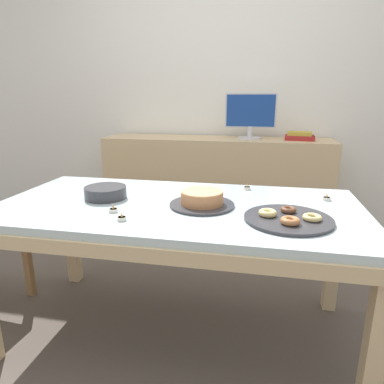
{
  "coord_description": "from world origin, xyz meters",
  "views": [
    {
      "loc": [
        0.38,
        -1.53,
        1.22
      ],
      "look_at": [
        0.07,
        0.01,
        0.78
      ],
      "focal_mm": 32.0,
      "sensor_mm": 36.0,
      "label": 1
    }
  ],
  "objects_px": {
    "tealight_centre": "(195,189)",
    "tealight_near_front": "(327,198)",
    "cake_chocolate_round": "(202,200)",
    "tealight_near_cakes": "(247,188)",
    "tealight_right_edge": "(113,210)",
    "plate_stack": "(106,192)",
    "book_stack": "(300,136)",
    "pastry_platter": "(288,218)",
    "tealight_left_edge": "(122,218)",
    "computer_monitor": "(250,116)"
  },
  "relations": [
    {
      "from": "pastry_platter",
      "to": "tealight_right_edge",
      "type": "height_order",
      "value": "pastry_platter"
    },
    {
      "from": "book_stack",
      "to": "cake_chocolate_round",
      "type": "height_order",
      "value": "book_stack"
    },
    {
      "from": "tealight_near_cakes",
      "to": "computer_monitor",
      "type": "bearing_deg",
      "value": 91.89
    },
    {
      "from": "cake_chocolate_round",
      "to": "plate_stack",
      "type": "relative_size",
      "value": 1.46
    },
    {
      "from": "plate_stack",
      "to": "book_stack",
      "type": "bearing_deg",
      "value": 53.09
    },
    {
      "from": "cake_chocolate_round",
      "to": "tealight_near_front",
      "type": "bearing_deg",
      "value": 19.76
    },
    {
      "from": "book_stack",
      "to": "pastry_platter",
      "type": "height_order",
      "value": "book_stack"
    },
    {
      "from": "computer_monitor",
      "to": "tealight_centre",
      "type": "xyz_separation_m",
      "value": [
        -0.24,
        -1.2,
        -0.33
      ]
    },
    {
      "from": "pastry_platter",
      "to": "plate_stack",
      "type": "relative_size",
      "value": 1.74
    },
    {
      "from": "plate_stack",
      "to": "tealight_near_front",
      "type": "bearing_deg",
      "value": 9.38
    },
    {
      "from": "book_stack",
      "to": "tealight_centre",
      "type": "distance_m",
      "value": 1.38
    },
    {
      "from": "book_stack",
      "to": "tealight_near_front",
      "type": "distance_m",
      "value": 1.26
    },
    {
      "from": "cake_chocolate_round",
      "to": "tealight_right_edge",
      "type": "height_order",
      "value": "cake_chocolate_round"
    },
    {
      "from": "tealight_right_edge",
      "to": "book_stack",
      "type": "bearing_deg",
      "value": 59.87
    },
    {
      "from": "tealight_centre",
      "to": "tealight_near_front",
      "type": "relative_size",
      "value": 1.0
    },
    {
      "from": "cake_chocolate_round",
      "to": "plate_stack",
      "type": "bearing_deg",
      "value": 176.31
    },
    {
      "from": "tealight_right_edge",
      "to": "tealight_near_front",
      "type": "xyz_separation_m",
      "value": [
        0.97,
        0.38,
        0.0
      ]
    },
    {
      "from": "cake_chocolate_round",
      "to": "tealight_near_cakes",
      "type": "relative_size",
      "value": 7.66
    },
    {
      "from": "plate_stack",
      "to": "tealight_near_cakes",
      "type": "distance_m",
      "value": 0.77
    },
    {
      "from": "pastry_platter",
      "to": "tealight_near_front",
      "type": "distance_m",
      "value": 0.4
    },
    {
      "from": "tealight_near_front",
      "to": "pastry_platter",
      "type": "bearing_deg",
      "value": -121.45
    },
    {
      "from": "computer_monitor",
      "to": "pastry_platter",
      "type": "height_order",
      "value": "computer_monitor"
    },
    {
      "from": "book_stack",
      "to": "tealight_left_edge",
      "type": "height_order",
      "value": "book_stack"
    },
    {
      "from": "tealight_centre",
      "to": "tealight_near_front",
      "type": "height_order",
      "value": "same"
    },
    {
      "from": "tealight_centre",
      "to": "tealight_near_cakes",
      "type": "distance_m",
      "value": 0.29
    },
    {
      "from": "tealight_near_front",
      "to": "plate_stack",
      "type": "bearing_deg",
      "value": -170.62
    },
    {
      "from": "tealight_near_cakes",
      "to": "tealight_centre",
      "type": "bearing_deg",
      "value": -163.55
    },
    {
      "from": "tealight_right_edge",
      "to": "tealight_left_edge",
      "type": "relative_size",
      "value": 1.0
    },
    {
      "from": "pastry_platter",
      "to": "tealight_near_cakes",
      "type": "relative_size",
      "value": 9.16
    },
    {
      "from": "plate_stack",
      "to": "tealight_centre",
      "type": "distance_m",
      "value": 0.48
    },
    {
      "from": "book_stack",
      "to": "tealight_near_cakes",
      "type": "bearing_deg",
      "value": -108.48
    },
    {
      "from": "pastry_platter",
      "to": "tealight_right_edge",
      "type": "xyz_separation_m",
      "value": [
        -0.76,
        -0.04,
        -0.0
      ]
    },
    {
      "from": "computer_monitor",
      "to": "book_stack",
      "type": "relative_size",
      "value": 1.72
    },
    {
      "from": "plate_stack",
      "to": "tealight_near_front",
      "type": "relative_size",
      "value": 5.25
    },
    {
      "from": "computer_monitor",
      "to": "book_stack",
      "type": "bearing_deg",
      "value": 0.19
    },
    {
      "from": "book_stack",
      "to": "tealight_left_edge",
      "type": "xyz_separation_m",
      "value": [
        -0.87,
        -1.72,
        -0.17
      ]
    },
    {
      "from": "tealight_near_front",
      "to": "computer_monitor",
      "type": "bearing_deg",
      "value": 109.23
    },
    {
      "from": "tealight_right_edge",
      "to": "tealight_near_front",
      "type": "relative_size",
      "value": 1.0
    },
    {
      "from": "tealight_right_edge",
      "to": "tealight_near_cakes",
      "type": "distance_m",
      "value": 0.76
    },
    {
      "from": "tealight_left_edge",
      "to": "cake_chocolate_round",
      "type": "bearing_deg",
      "value": 41.44
    },
    {
      "from": "book_stack",
      "to": "cake_chocolate_round",
      "type": "xyz_separation_m",
      "value": [
        -0.57,
        -1.46,
        -0.15
      ]
    },
    {
      "from": "plate_stack",
      "to": "tealight_right_edge",
      "type": "xyz_separation_m",
      "value": [
        0.13,
        -0.2,
        -0.02
      ]
    },
    {
      "from": "cake_chocolate_round",
      "to": "tealight_right_edge",
      "type": "relative_size",
      "value": 7.66
    },
    {
      "from": "computer_monitor",
      "to": "book_stack",
      "type": "distance_m",
      "value": 0.44
    },
    {
      "from": "computer_monitor",
      "to": "book_stack",
      "type": "xyz_separation_m",
      "value": [
        0.41,
        0.0,
        -0.16
      ]
    },
    {
      "from": "cake_chocolate_round",
      "to": "tealight_left_edge",
      "type": "distance_m",
      "value": 0.39
    },
    {
      "from": "book_stack",
      "to": "plate_stack",
      "type": "bearing_deg",
      "value": -126.91
    },
    {
      "from": "pastry_platter",
      "to": "tealight_near_front",
      "type": "height_order",
      "value": "pastry_platter"
    },
    {
      "from": "computer_monitor",
      "to": "plate_stack",
      "type": "distance_m",
      "value": 1.61
    },
    {
      "from": "plate_stack",
      "to": "pastry_platter",
      "type": "bearing_deg",
      "value": -10.18
    }
  ]
}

